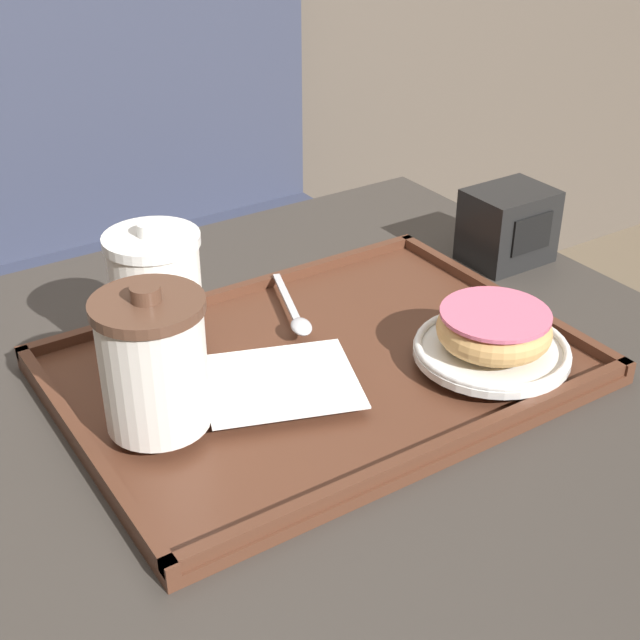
% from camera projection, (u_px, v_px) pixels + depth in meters
% --- Properties ---
extents(cafe_table, '(0.91, 0.81, 0.70)m').
position_uv_depth(cafe_table, '(294.00, 512.00, 0.98)').
color(cafe_table, '#38332D').
rests_on(cafe_table, ground_plane).
extents(serving_tray, '(0.51, 0.37, 0.02)m').
position_uv_depth(serving_tray, '(320.00, 368.00, 0.91)').
color(serving_tray, '#512D1E').
rests_on(serving_tray, cafe_table).
extents(napkin_paper, '(0.18, 0.17, 0.00)m').
position_uv_depth(napkin_paper, '(280.00, 381.00, 0.86)').
color(napkin_paper, white).
rests_on(napkin_paper, serving_tray).
extents(coffee_cup_front, '(0.10, 0.10, 0.14)m').
position_uv_depth(coffee_cup_front, '(153.00, 362.00, 0.77)').
color(coffee_cup_front, white).
rests_on(coffee_cup_front, serving_tray).
extents(coffee_cup_rear, '(0.10, 0.10, 0.14)m').
position_uv_depth(coffee_cup_rear, '(157.00, 291.00, 0.89)').
color(coffee_cup_rear, white).
rests_on(coffee_cup_rear, serving_tray).
extents(plate_with_chocolate_donut, '(0.16, 0.16, 0.01)m').
position_uv_depth(plate_with_chocolate_donut, '(492.00, 349.00, 0.90)').
color(plate_with_chocolate_donut, white).
rests_on(plate_with_chocolate_donut, serving_tray).
extents(donut_chocolate_glazed, '(0.12, 0.12, 0.04)m').
position_uv_depth(donut_chocolate_glazed, '(494.00, 328.00, 0.88)').
color(donut_chocolate_glazed, tan).
rests_on(donut_chocolate_glazed, plate_with_chocolate_donut).
extents(spoon, '(0.06, 0.14, 0.01)m').
position_uv_depth(spoon, '(297.00, 318.00, 0.96)').
color(spoon, silver).
rests_on(spoon, serving_tray).
extents(napkin_dispenser, '(0.10, 0.08, 0.09)m').
position_uv_depth(napkin_dispenser, '(508.00, 226.00, 1.12)').
color(napkin_dispenser, black).
rests_on(napkin_dispenser, cafe_table).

